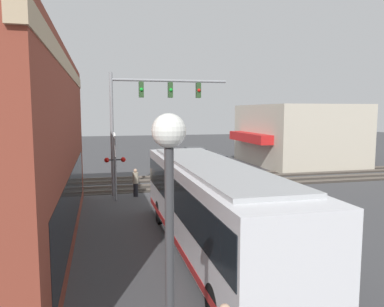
# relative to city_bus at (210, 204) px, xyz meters

# --- Properties ---
(ground_plane) EXTENTS (120.00, 120.00, 0.00)m
(ground_plane) POSITION_rel_city_bus_xyz_m (5.70, -2.80, -1.78)
(ground_plane) COLOR #424244
(shop_building) EXTENTS (10.94, 9.69, 5.59)m
(shop_building) POSITION_rel_city_bus_xyz_m (19.89, -14.50, 1.01)
(shop_building) COLOR beige
(shop_building) RESTS_ON ground
(city_bus) EXTENTS (12.32, 2.59, 3.22)m
(city_bus) POSITION_rel_city_bus_xyz_m (0.00, 0.00, 0.00)
(city_bus) COLOR silver
(city_bus) RESTS_ON ground
(traffic_signal_gantry) EXTENTS (0.42, 6.99, 7.19)m
(traffic_signal_gantry) POSITION_rel_city_bus_xyz_m (9.88, 0.94, 3.52)
(traffic_signal_gantry) COLOR gray
(traffic_signal_gantry) RESTS_ON ground
(crossing_signal) EXTENTS (1.41, 1.18, 3.81)m
(crossing_signal) POSITION_rel_city_bus_xyz_m (8.84, 2.89, 0.52)
(crossing_signal) COLOR gray
(crossing_signal) RESTS_ON ground
(streetlamp) EXTENTS (0.44, 0.44, 4.96)m
(streetlamp) POSITION_rel_city_bus_xyz_m (-7.61, 2.83, 1.18)
(streetlamp) COLOR #38383A
(streetlamp) RESTS_ON ground
(rail_track_near) EXTENTS (2.60, 60.00, 0.15)m
(rail_track_near) POSITION_rel_city_bus_xyz_m (11.70, -2.80, -1.75)
(rail_track_near) COLOR #332D28
(rail_track_near) RESTS_ON ground
(rail_track_far) EXTENTS (2.60, 60.00, 0.15)m
(rail_track_far) POSITION_rel_city_bus_xyz_m (14.90, -2.80, -1.75)
(rail_track_far) COLOR #332D28
(rail_track_far) RESTS_ON ground
(parked_car_silver) EXTENTS (4.80, 1.82, 1.42)m
(parked_car_silver) POSITION_rel_city_bus_xyz_m (17.31, -5.40, -1.11)
(parked_car_silver) COLOR #B7B7BC
(parked_car_silver) RESTS_ON ground
(parked_car_blue) EXTENTS (4.75, 1.82, 1.41)m
(parked_car_blue) POSITION_rel_city_bus_xyz_m (23.30, -5.40, -1.12)
(parked_car_blue) COLOR navy
(parked_car_blue) RESTS_ON ground
(pedestrian_at_crossing) EXTENTS (0.34, 0.34, 1.64)m
(pedestrian_at_crossing) POSITION_rel_city_bus_xyz_m (9.54, 1.71, -0.95)
(pedestrian_at_crossing) COLOR black
(pedestrian_at_crossing) RESTS_ON ground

